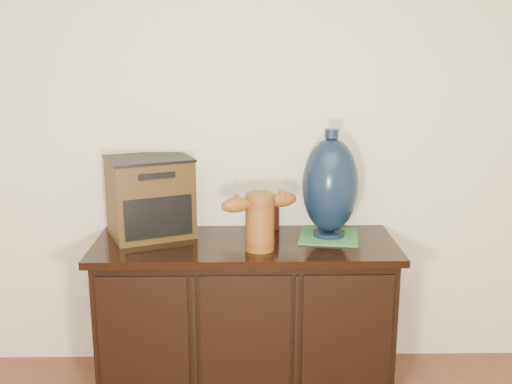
{
  "coord_description": "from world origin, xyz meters",
  "views": [
    {
      "loc": [
        0.0,
        -0.53,
        1.67
      ],
      "look_at": [
        0.05,
        2.18,
        1.02
      ],
      "focal_mm": 42.0,
      "sensor_mm": 36.0,
      "label": 1
    }
  ],
  "objects_px": {
    "sideboard": "(245,312)",
    "spray_can": "(274,212)",
    "terracotta_vessel": "(260,218)",
    "tv_radio": "(150,197)",
    "lamp_base": "(330,186)"
  },
  "relations": [
    {
      "from": "sideboard",
      "to": "tv_radio",
      "type": "distance_m",
      "value": 0.75
    },
    {
      "from": "terracotta_vessel",
      "to": "spray_can",
      "type": "distance_m",
      "value": 0.35
    },
    {
      "from": "sideboard",
      "to": "tv_radio",
      "type": "xyz_separation_m",
      "value": [
        -0.47,
        0.12,
        0.57
      ]
    },
    {
      "from": "spray_can",
      "to": "lamp_base",
      "type": "bearing_deg",
      "value": -29.46
    },
    {
      "from": "tv_radio",
      "to": "lamp_base",
      "type": "distance_m",
      "value": 0.89
    },
    {
      "from": "lamp_base",
      "to": "spray_can",
      "type": "distance_m",
      "value": 0.35
    },
    {
      "from": "tv_radio",
      "to": "lamp_base",
      "type": "height_order",
      "value": "lamp_base"
    },
    {
      "from": "sideboard",
      "to": "terracotta_vessel",
      "type": "height_order",
      "value": "terracotta_vessel"
    },
    {
      "from": "terracotta_vessel",
      "to": "lamp_base",
      "type": "relative_size",
      "value": 0.7
    },
    {
      "from": "sideboard",
      "to": "spray_can",
      "type": "xyz_separation_m",
      "value": [
        0.15,
        0.22,
        0.45
      ]
    },
    {
      "from": "sideboard",
      "to": "lamp_base",
      "type": "relative_size",
      "value": 2.75
    },
    {
      "from": "sideboard",
      "to": "tv_radio",
      "type": "bearing_deg",
      "value": 165.23
    },
    {
      "from": "lamp_base",
      "to": "sideboard",
      "type": "bearing_deg",
      "value": -170.42
    },
    {
      "from": "terracotta_vessel",
      "to": "spray_can",
      "type": "height_order",
      "value": "terracotta_vessel"
    },
    {
      "from": "sideboard",
      "to": "spray_can",
      "type": "bearing_deg",
      "value": 56.3
    }
  ]
}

